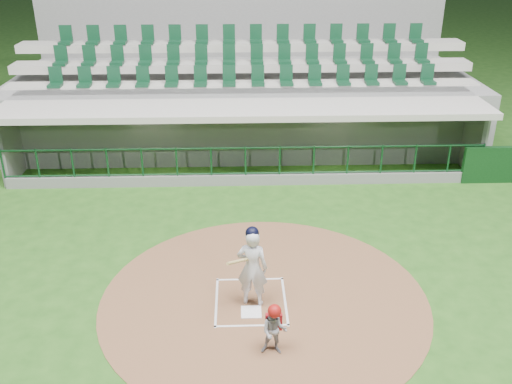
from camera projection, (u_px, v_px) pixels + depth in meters
ground at (250, 294)px, 12.74m from camera, size 120.00×120.00×0.00m
dirt_circle at (264, 298)px, 12.56m from camera, size 7.20×7.20×0.01m
home_plate at (251, 312)px, 12.10m from camera, size 0.43×0.43×0.02m
batter_box_chalk at (251, 301)px, 12.46m from camera, size 1.55×1.80×0.01m
dugout_structure at (247, 137)px, 19.43m from camera, size 16.40×3.70×3.00m
seating_deck at (243, 99)px, 22.02m from camera, size 17.00×6.72×5.15m
batter at (252, 266)px, 12.01m from camera, size 0.91×0.92×1.88m
catcher at (274, 329)px, 10.74m from camera, size 0.54×0.44×1.10m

